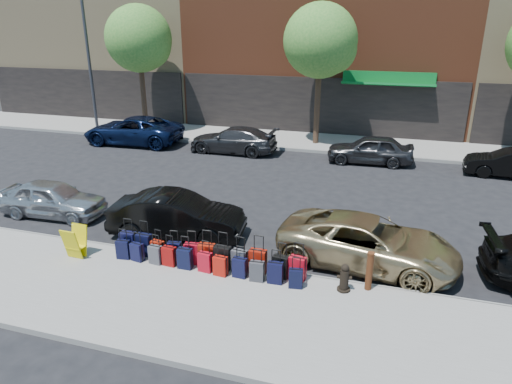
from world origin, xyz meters
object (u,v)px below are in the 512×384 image
(streetlight, at_px, (91,54))
(car_far_1, at_px, (233,140))
(car_near_0, at_px, (53,198))
(display_rack, at_px, (75,242))
(car_far_3, at_px, (512,163))
(car_near_1, at_px, (177,216))
(car_far_0, at_px, (133,130))
(bollard, at_px, (369,271))
(fire_hydrant, at_px, (344,278))
(tree_left, at_px, (141,41))
(tree_center, at_px, (323,43))
(suitcase_front_5, at_px, (207,255))
(car_near_2, at_px, (368,242))
(car_far_2, at_px, (370,149))

(streetlight, xyz_separation_m, car_far_1, (9.41, -1.95, -4.00))
(streetlight, xyz_separation_m, car_near_0, (6.14, -11.62, -4.02))
(display_rack, bearing_deg, car_far_1, 90.92)
(display_rack, distance_m, car_far_3, 17.95)
(car_near_1, relative_size, car_far_0, 0.77)
(bollard, relative_size, car_far_1, 0.22)
(bollard, bearing_deg, car_far_3, 64.62)
(car_near_1, distance_m, car_far_0, 12.54)
(fire_hydrant, height_order, car_near_1, car_near_1)
(tree_left, relative_size, car_near_0, 1.94)
(tree_center, relative_size, car_near_1, 1.71)
(display_rack, bearing_deg, suitcase_front_5, 11.85)
(suitcase_front_5, height_order, bollard, suitcase_front_5)
(streetlight, distance_m, car_near_0, 13.75)
(tree_left, height_order, bollard, tree_left)
(tree_center, relative_size, car_near_2, 1.47)
(tree_left, xyz_separation_m, car_far_2, (13.43, -2.59, -4.72))
(streetlight, height_order, car_far_0, streetlight)
(tree_left, height_order, car_near_2, tree_left)
(streetlight, bearing_deg, display_rack, -57.54)
(fire_hydrant, relative_size, car_near_2, 0.15)
(car_far_1, bearing_deg, car_near_2, 37.68)
(car_near_1, bearing_deg, fire_hydrant, -116.27)
(car_near_1, bearing_deg, car_near_0, 80.26)
(bollard, distance_m, display_rack, 8.09)
(car_near_1, distance_m, car_far_2, 11.30)
(display_rack, distance_m, car_far_2, 14.34)
(fire_hydrant, distance_m, car_near_2, 1.84)
(tree_left, bearing_deg, car_near_1, -57.14)
(car_far_1, distance_m, car_far_2, 6.96)
(car_far_1, bearing_deg, fire_hydrant, 31.78)
(tree_left, relative_size, streetlight, 0.91)
(tree_center, distance_m, display_rack, 16.27)
(display_rack, height_order, car_far_0, car_far_0)
(car_near_2, bearing_deg, streetlight, 62.37)
(bollard, relative_size, car_far_2, 0.25)
(suitcase_front_5, bearing_deg, car_far_3, 45.62)
(car_far_3, bearing_deg, streetlight, -91.92)
(bollard, bearing_deg, car_near_1, 164.55)
(car_far_2, bearing_deg, bollard, 1.04)
(car_near_2, bearing_deg, car_near_0, 95.75)
(tree_center, relative_size, car_near_0, 1.94)
(bollard, bearing_deg, fire_hydrant, -158.11)
(suitcase_front_5, distance_m, car_near_0, 6.93)
(car_near_2, xyz_separation_m, car_far_3, (5.49, 9.72, -0.06))
(car_near_1, distance_m, car_near_2, 5.91)
(tree_center, relative_size, streetlight, 0.91)
(car_far_0, bearing_deg, suitcase_front_5, 35.89)
(car_near_0, xyz_separation_m, car_near_1, (4.90, -0.23, 0.06))
(tree_left, xyz_separation_m, fire_hydrant, (13.58, -14.45, -4.92))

